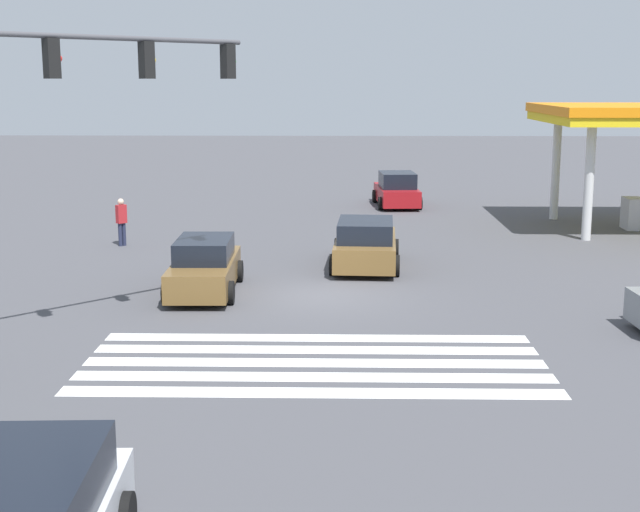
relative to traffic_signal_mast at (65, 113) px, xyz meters
name	(u,v)px	position (x,y,z in m)	size (l,w,h in m)	color
ground_plane	(320,296)	(5.40, 5.40, -5.37)	(147.58, 147.58, 0.00)	#47474C
crosswalk_markings	(315,363)	(5.40, -0.74, -5.36)	(10.06, 4.40, 0.01)	silver
traffic_signal_mast	(65,113)	(0.00, 0.00, 0.00)	(5.27, 5.27, 7.23)	#47474C
car_2	(204,267)	(2.04, 5.78, -4.62)	(2.03, 4.57, 1.58)	brown
car_3	(366,244)	(6.82, 9.41, -4.60)	(2.40, 4.70, 1.60)	brown
car_4	(397,191)	(8.79, 23.82, -4.60)	(2.27, 4.39, 1.67)	maroon
gas_station_canopy	(639,119)	(18.09, 17.26, -0.87)	(7.63, 7.63, 5.07)	yellow
pedestrian	(121,219)	(-2.10, 13.06, -4.37)	(0.41, 0.41, 1.77)	#232842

